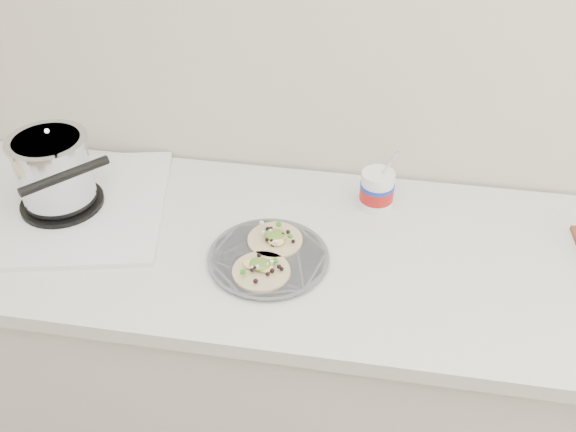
# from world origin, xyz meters

# --- Properties ---
(counter) EXTENTS (2.44, 0.66, 0.90)m
(counter) POSITION_xyz_m (0.00, 1.43, 0.45)
(counter) COLOR silver
(counter) RESTS_ON ground
(stove) EXTENTS (0.61, 0.58, 0.25)m
(stove) POSITION_xyz_m (-0.77, 1.46, 0.98)
(stove) COLOR silver
(stove) RESTS_ON counter
(taco_plate) EXTENTS (0.29, 0.29, 0.04)m
(taco_plate) POSITION_xyz_m (-0.21, 1.35, 0.92)
(taco_plate) COLOR #55565B
(taco_plate) RESTS_ON counter
(tub) EXTENTS (0.09, 0.09, 0.20)m
(tub) POSITION_xyz_m (0.03, 1.60, 0.96)
(tub) COLOR white
(tub) RESTS_ON counter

